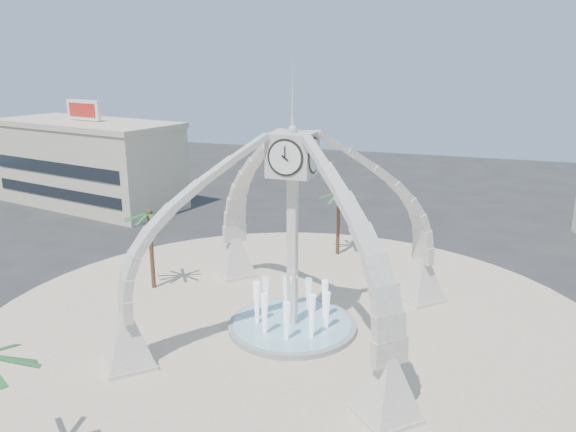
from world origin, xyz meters
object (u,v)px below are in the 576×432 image
(clock_tower, at_px, (292,230))
(palm_west, at_px, (149,214))
(fountain, at_px, (292,325))
(palm_north, at_px, (339,193))

(clock_tower, xyz_separation_m, palm_west, (-11.71, 2.78, -0.81))
(fountain, distance_m, palm_north, 15.33)
(clock_tower, relative_size, palm_north, 2.87)
(clock_tower, bearing_deg, palm_north, 93.05)
(palm_west, bearing_deg, fountain, -13.35)
(clock_tower, xyz_separation_m, palm_north, (-0.77, 14.39, -0.99))
(palm_west, bearing_deg, clock_tower, -13.35)
(fountain, distance_m, palm_west, 13.19)
(palm_west, height_order, palm_north, palm_west)
(clock_tower, height_order, fountain, clock_tower)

